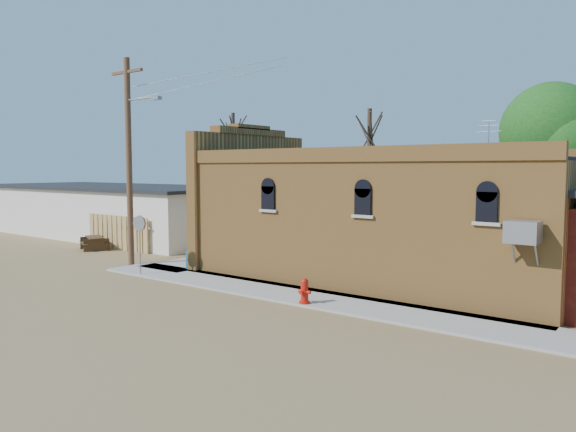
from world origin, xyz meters
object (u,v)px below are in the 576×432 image
Objects in this scene: fire_hydrant at (304,291)px; trash_barrel at (192,259)px; brick_bar at (378,218)px; stop_sign at (140,229)px; picnic_table at (95,241)px; utility_pole at (130,157)px.

fire_hydrant is 1.04× the size of trash_barrel.
stop_sign is at bearing -144.34° from brick_bar.
picnic_table is (-15.41, -2.44, -1.89)m from brick_bar.
brick_bar is 1.82× the size of utility_pole.
utility_pole is at bearing 164.45° from stop_sign.
fire_hydrant reaches higher than picnic_table.
stop_sign is at bearing -108.83° from trash_barrel.
trash_barrel is 8.52m from picnic_table.
brick_bar reaches higher than trash_barrel.
trash_barrel is 0.38× the size of picnic_table.
brick_bar is 15.72m from picnic_table.
brick_bar is 5.82m from fire_hydrant.
stop_sign is 2.63m from trash_barrel.
picnic_table is at bearing -171.00° from brick_bar.
utility_pole reaches higher than fire_hydrant.
brick_bar is at bearing 49.50° from stop_sign.
brick_bar reaches higher than picnic_table.
trash_barrel is (-6.94, -3.40, -1.88)m from brick_bar.
picnic_table is at bearing 163.35° from fire_hydrant.
trash_barrel reaches higher than picnic_table.
brick_bar is 8.08× the size of picnic_table.
stop_sign is at bearing 3.44° from picnic_table.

